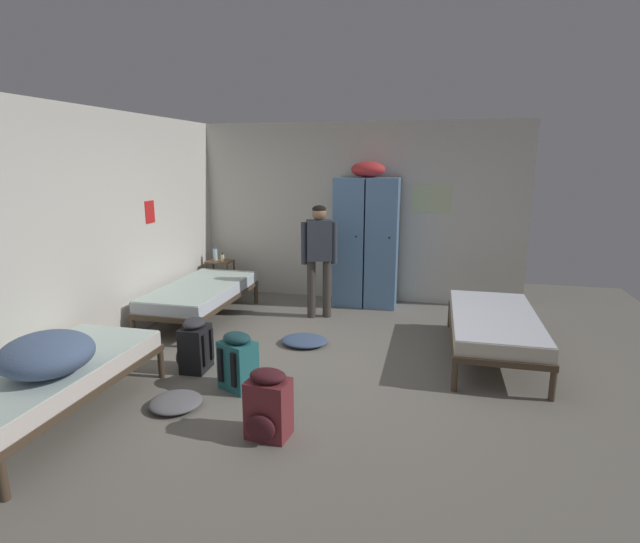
{
  "coord_description": "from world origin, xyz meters",
  "views": [
    {
      "loc": [
        1.16,
        -4.62,
        2.1
      ],
      "look_at": [
        0.0,
        0.26,
        0.95
      ],
      "focal_mm": 27.58,
      "sensor_mm": 36.0,
      "label": 1
    }
  ],
  "objects_px": {
    "clothes_pile_denim": "(304,341)",
    "shelf_unit": "(220,275)",
    "backpack_maroon": "(268,405)",
    "backpack_teal": "(239,362)",
    "bed_left_rear": "(201,293)",
    "backpack_black": "(195,346)",
    "bed_right": "(494,324)",
    "lotion_bottle": "(223,258)",
    "clothes_pile_grey": "(176,402)",
    "bedding_heap": "(47,354)",
    "bed_left_front": "(51,376)",
    "water_bottle": "(215,254)",
    "locker_bank": "(366,239)",
    "person_traveler": "(319,251)"
  },
  "relations": [
    {
      "from": "bed_right",
      "to": "clothes_pile_denim",
      "type": "distance_m",
      "value": 2.11
    },
    {
      "from": "bed_left_front",
      "to": "clothes_pile_denim",
      "type": "height_order",
      "value": "bed_left_front"
    },
    {
      "from": "backpack_maroon",
      "to": "lotion_bottle",
      "type": "bearing_deg",
      "value": 118.84
    },
    {
      "from": "bed_left_rear",
      "to": "clothes_pile_grey",
      "type": "distance_m",
      "value": 2.41
    },
    {
      "from": "backpack_black",
      "to": "clothes_pile_grey",
      "type": "distance_m",
      "value": 0.81
    },
    {
      "from": "bed_left_rear",
      "to": "water_bottle",
      "type": "bearing_deg",
      "value": 105.75
    },
    {
      "from": "backpack_maroon",
      "to": "clothes_pile_denim",
      "type": "xyz_separation_m",
      "value": [
        -0.24,
        1.94,
        -0.22
      ]
    },
    {
      "from": "bed_right",
      "to": "lotion_bottle",
      "type": "relative_size",
      "value": 14.19
    },
    {
      "from": "water_bottle",
      "to": "bed_left_front",
      "type": "bearing_deg",
      "value": -85.04
    },
    {
      "from": "shelf_unit",
      "to": "lotion_bottle",
      "type": "relative_size",
      "value": 4.26
    },
    {
      "from": "person_traveler",
      "to": "backpack_teal",
      "type": "height_order",
      "value": "person_traveler"
    },
    {
      "from": "person_traveler",
      "to": "clothes_pile_grey",
      "type": "distance_m",
      "value": 2.93
    },
    {
      "from": "clothes_pile_denim",
      "to": "locker_bank",
      "type": "bearing_deg",
      "value": 75.66
    },
    {
      "from": "person_traveler",
      "to": "backpack_black",
      "type": "bearing_deg",
      "value": -112.7
    },
    {
      "from": "backpack_teal",
      "to": "water_bottle",
      "type": "bearing_deg",
      "value": 118.49
    },
    {
      "from": "clothes_pile_grey",
      "to": "shelf_unit",
      "type": "bearing_deg",
      "value": 108.19
    },
    {
      "from": "bed_left_rear",
      "to": "backpack_black",
      "type": "bearing_deg",
      "value": -65.73
    },
    {
      "from": "backpack_maroon",
      "to": "shelf_unit",
      "type": "bearing_deg",
      "value": 119.42
    },
    {
      "from": "locker_bank",
      "to": "clothes_pile_grey",
      "type": "relative_size",
      "value": 4.56
    },
    {
      "from": "bed_left_front",
      "to": "bed_left_rear",
      "type": "xyz_separation_m",
      "value": [
        0.0,
        2.63,
        0.0
      ]
    },
    {
      "from": "locker_bank",
      "to": "bed_right",
      "type": "xyz_separation_m",
      "value": [
        1.62,
        -1.68,
        -0.59
      ]
    },
    {
      "from": "water_bottle",
      "to": "backpack_black",
      "type": "distance_m",
      "value": 2.85
    },
    {
      "from": "bedding_heap",
      "to": "clothes_pile_grey",
      "type": "height_order",
      "value": "bedding_heap"
    },
    {
      "from": "shelf_unit",
      "to": "water_bottle",
      "type": "xyz_separation_m",
      "value": [
        -0.08,
        0.02,
        0.32
      ]
    },
    {
      "from": "lotion_bottle",
      "to": "locker_bank",
      "type": "bearing_deg",
      "value": 3.58
    },
    {
      "from": "bed_left_front",
      "to": "shelf_unit",
      "type": "bearing_deg",
      "value": 93.78
    },
    {
      "from": "person_traveler",
      "to": "water_bottle",
      "type": "bearing_deg",
      "value": 159.79
    },
    {
      "from": "bed_left_front",
      "to": "bedding_heap",
      "type": "bearing_deg",
      "value": -48.96
    },
    {
      "from": "shelf_unit",
      "to": "person_traveler",
      "type": "height_order",
      "value": "person_traveler"
    },
    {
      "from": "backpack_maroon",
      "to": "backpack_teal",
      "type": "height_order",
      "value": "same"
    },
    {
      "from": "shelf_unit",
      "to": "backpack_teal",
      "type": "xyz_separation_m",
      "value": [
        1.51,
        -2.9,
        -0.09
      ]
    },
    {
      "from": "locker_bank",
      "to": "lotion_bottle",
      "type": "height_order",
      "value": "locker_bank"
    },
    {
      "from": "bed_left_rear",
      "to": "backpack_black",
      "type": "relative_size",
      "value": 3.45
    },
    {
      "from": "person_traveler",
      "to": "backpack_maroon",
      "type": "distance_m",
      "value": 3.06
    },
    {
      "from": "water_bottle",
      "to": "backpack_teal",
      "type": "height_order",
      "value": "water_bottle"
    },
    {
      "from": "bed_right",
      "to": "water_bottle",
      "type": "height_order",
      "value": "water_bottle"
    },
    {
      "from": "bed_right",
      "to": "bedding_heap",
      "type": "relative_size",
      "value": 2.71
    },
    {
      "from": "water_bottle",
      "to": "clothes_pile_denim",
      "type": "distance_m",
      "value": 2.62
    },
    {
      "from": "locker_bank",
      "to": "clothes_pile_grey",
      "type": "xyz_separation_m",
      "value": [
        -1.15,
        -3.47,
        -0.92
      ]
    },
    {
      "from": "shelf_unit",
      "to": "bedding_heap",
      "type": "xyz_separation_m",
      "value": [
        0.39,
        -3.94,
        0.3
      ]
    },
    {
      "from": "clothes_pile_denim",
      "to": "shelf_unit",
      "type": "bearing_deg",
      "value": 137.06
    },
    {
      "from": "locker_bank",
      "to": "backpack_teal",
      "type": "bearing_deg",
      "value": -104.12
    },
    {
      "from": "bed_left_rear",
      "to": "bedding_heap",
      "type": "relative_size",
      "value": 2.71
    },
    {
      "from": "locker_bank",
      "to": "bed_left_rear",
      "type": "relative_size",
      "value": 1.09
    },
    {
      "from": "backpack_maroon",
      "to": "backpack_teal",
      "type": "xyz_separation_m",
      "value": [
        -0.54,
        0.72,
        0.0
      ]
    },
    {
      "from": "shelf_unit",
      "to": "clothes_pile_grey",
      "type": "bearing_deg",
      "value": -71.81
    },
    {
      "from": "bed_left_front",
      "to": "lotion_bottle",
      "type": "bearing_deg",
      "value": 92.75
    },
    {
      "from": "person_traveler",
      "to": "backpack_black",
      "type": "distance_m",
      "value": 2.24
    },
    {
      "from": "bed_right",
      "to": "bed_left_front",
      "type": "height_order",
      "value": "same"
    },
    {
      "from": "bed_left_rear",
      "to": "clothes_pile_grey",
      "type": "height_order",
      "value": "bed_left_rear"
    }
  ]
}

